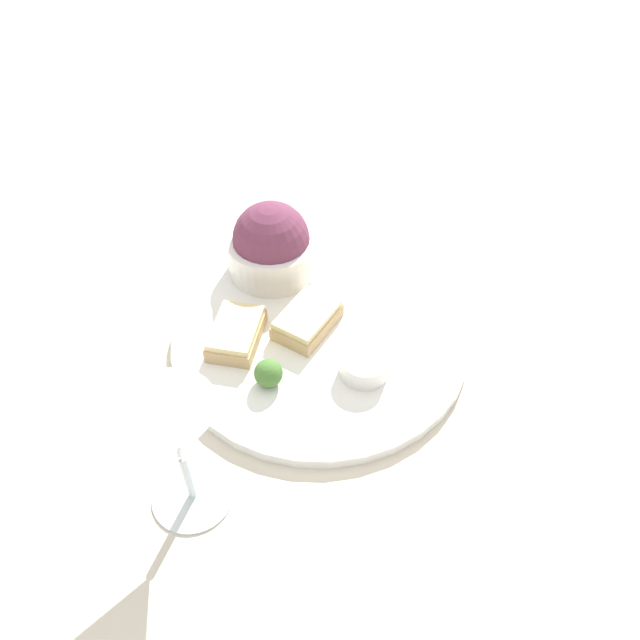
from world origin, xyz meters
The scene contains 8 objects.
ground_plane centered at (0.00, 0.00, 0.00)m, with size 4.00×4.00×0.00m, color beige.
dinner_plate centered at (0.00, 0.00, 0.01)m, with size 0.35×0.35×0.01m.
salad_bowl centered at (0.11, 0.05, 0.05)m, with size 0.11×0.11×0.10m.
sauce_ramekin centered at (-0.06, -0.05, 0.03)m, with size 0.06×0.06×0.03m.
cheese_toast_near centered at (0.01, 0.01, 0.03)m, with size 0.10×0.09×0.03m.
cheese_toast_far centered at (-0.01, 0.10, 0.03)m, with size 0.09×0.07×0.03m.
wine_glass centered at (-0.20, 0.14, 0.10)m, with size 0.08×0.08×0.15m.
garnish centered at (-0.07, 0.06, 0.03)m, with size 0.03×0.03×0.03m.
Camera 1 is at (-0.49, 0.03, 0.56)m, focal length 35.00 mm.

